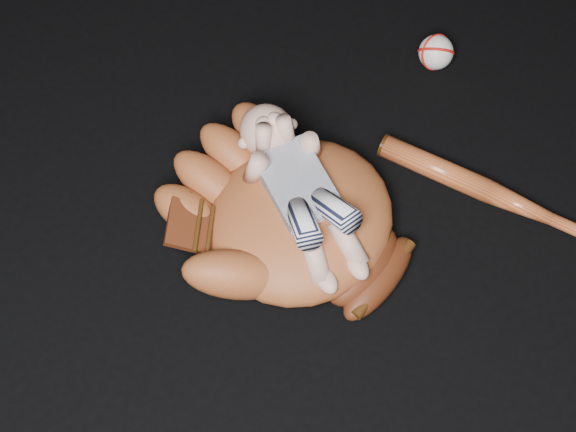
% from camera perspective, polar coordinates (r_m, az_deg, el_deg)
% --- Properties ---
extents(baseball_glove, '(0.52, 0.55, 0.14)m').
position_cam_1_polar(baseball_glove, '(1.41, 0.84, 0.08)').
color(baseball_glove, brown).
rests_on(baseball_glove, ground).
extents(newborn_baby, '(0.20, 0.35, 0.14)m').
position_cam_1_polar(newborn_baby, '(1.38, 1.09, 1.36)').
color(newborn_baby, tan).
rests_on(newborn_baby, baseball_glove).
extents(baseball_bat, '(0.23, 0.41, 0.04)m').
position_cam_1_polar(baseball_bat, '(1.53, 13.56, 1.22)').
color(baseball_bat, '#A2441F').
rests_on(baseball_bat, ground).
extents(baseball, '(0.08, 0.08, 0.06)m').
position_cam_1_polar(baseball, '(1.67, 9.55, 10.40)').
color(baseball, white).
rests_on(baseball, ground).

